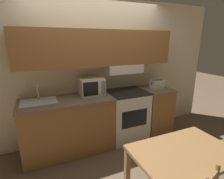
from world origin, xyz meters
name	(u,v)px	position (x,y,z in m)	size (l,w,h in m)	color
ground_plane	(99,133)	(0.00, 0.00, 0.00)	(16.00, 16.00, 0.00)	brown
wall_back	(99,62)	(0.01, -0.06, 1.46)	(5.10, 0.38, 2.55)	beige
lower_counter_main	(69,125)	(-0.63, -0.32, 0.46)	(1.46, 0.66, 0.92)	#936033
lower_counter_right_stub	(154,110)	(1.09, -0.32, 0.46)	(0.54, 0.66, 0.92)	#936033
stove_range	(126,115)	(0.46, -0.31, 0.46)	(0.71, 0.63, 0.92)	white
microwave	(91,86)	(-0.18, -0.20, 1.07)	(0.40, 0.38, 0.29)	white
toaster	(157,84)	(1.11, -0.34, 1.01)	(0.25, 0.18, 0.16)	white
sink_basin	(39,102)	(-1.04, -0.32, 0.94)	(0.52, 0.39, 0.27)	#B7BABF
dining_table	(183,160)	(0.29, -1.90, 0.62)	(1.06, 0.71, 0.72)	#9E7042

